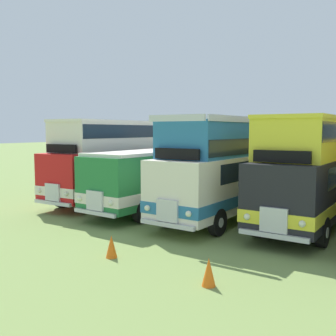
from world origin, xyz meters
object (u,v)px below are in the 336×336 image
bus_second_in_row (170,173)px  bus_third_in_row (238,164)px  bus_first_in_row (124,156)px  cone_mid_row (111,246)px  bus_fourth_in_row (318,165)px  cone_near_end (209,272)px

bus_second_in_row → bus_third_in_row: bus_third_in_row is taller
bus_first_in_row → cone_mid_row: (6.40, -8.57, -2.12)m
bus_second_in_row → bus_fourth_in_row: bus_fourth_in_row is taller
bus_third_in_row → bus_first_in_row: bearing=178.3°
bus_fourth_in_row → cone_mid_row: (-4.29, -8.67, -2.12)m
bus_first_in_row → cone_near_end: size_ratio=14.39×
bus_first_in_row → bus_second_in_row: (3.56, -0.66, -0.72)m
bus_third_in_row → bus_fourth_in_row: bearing=5.0°
bus_first_in_row → cone_near_end: bearing=-42.0°
bus_first_in_row → bus_fourth_in_row: (10.68, 0.10, 0.00)m
bus_first_in_row → bus_third_in_row: 7.13m
bus_fourth_in_row → bus_first_in_row: bearing=-179.4°
bus_second_in_row → cone_near_end: 10.59m
bus_fourth_in_row → bus_third_in_row: bearing=-175.0°
bus_third_in_row → cone_near_end: bus_third_in_row is taller
bus_first_in_row → cone_mid_row: bearing=-53.3°
bus_fourth_in_row → cone_mid_row: 9.90m
bus_first_in_row → bus_third_in_row: bearing=-1.7°
bus_fourth_in_row → cone_near_end: 9.35m
bus_second_in_row → bus_third_in_row: 3.64m
bus_fourth_in_row → cone_mid_row: bus_fourth_in_row is taller
bus_first_in_row → cone_mid_row: bus_first_in_row is taller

